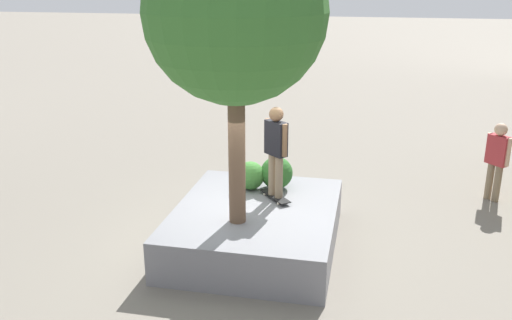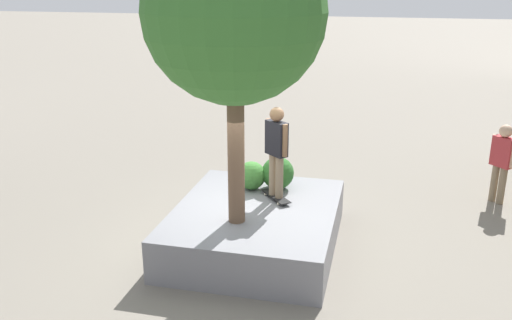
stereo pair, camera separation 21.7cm
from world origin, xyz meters
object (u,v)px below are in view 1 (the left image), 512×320
(skateboard, at_px, (275,196))
(bystander_watching, at_px, (497,156))
(plaza_tree, at_px, (235,13))
(skateboarder, at_px, (276,146))
(planter_ledge, at_px, (256,227))

(skateboard, relative_size, bystander_watching, 0.43)
(plaza_tree, distance_m, skateboarder, 2.65)
(plaza_tree, bearing_deg, planter_ledge, 163.27)
(planter_ledge, relative_size, plaza_tree, 0.72)
(planter_ledge, xyz_separation_m, bystander_watching, (-3.19, 4.63, 0.63))
(plaza_tree, bearing_deg, skateboard, 156.91)
(planter_ledge, height_order, skateboard, skateboard)
(planter_ledge, height_order, skateboarder, skateboarder)
(planter_ledge, height_order, bystander_watching, bystander_watching)
(plaza_tree, height_order, skateboard, plaza_tree)
(skateboard, height_order, skateboarder, skateboarder)
(plaza_tree, distance_m, bystander_watching, 6.92)
(plaza_tree, bearing_deg, skateboarder, 156.91)
(bystander_watching, bearing_deg, plaza_tree, -51.63)
(skateboarder, bearing_deg, planter_ledge, -30.94)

